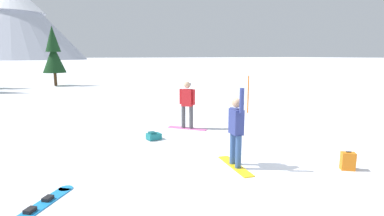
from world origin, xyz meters
TOP-DOWN VIEW (x-y plane):
  - ground_plane at (0.00, 0.00)m, footprint 800.00×800.00m
  - snowboarder_foreground at (-0.84, 0.25)m, footprint 0.52×1.56m
  - snowboarder_midground at (-0.13, 4.43)m, footprint 1.24×1.34m
  - loose_snowboard_near_right at (-5.28, 0.18)m, footprint 1.41×1.60m
  - backpack_teal at (-1.81, 3.55)m, footprint 0.54×0.38m
  - backpack_orange at (1.49, -1.19)m, footprint 0.38×0.37m
  - trail_marker_pole at (3.96, 6.02)m, footprint 0.06×0.06m
  - pine_tree_tall at (-3.57, 25.16)m, footprint 2.03×2.03m
  - peak_west_ridge at (-16.53, 239.68)m, footprint 94.47×94.47m

SIDE VIEW (x-z plane):
  - ground_plane at x=0.00m, z-range 0.00..0.00m
  - loose_snowboard_near_right at x=-5.28m, z-range -0.03..0.07m
  - backpack_teal at x=-1.81m, z-range -0.02..0.26m
  - backpack_orange at x=1.49m, z-range -0.02..0.45m
  - trail_marker_pole at x=3.96m, z-range 0.00..1.82m
  - snowboarder_foreground at x=-0.84m, z-range -0.05..1.97m
  - snowboarder_midground at x=-0.13m, z-range 0.06..1.86m
  - pine_tree_tall at x=-3.57m, z-range 0.25..5.71m
  - peak_west_ridge at x=-16.53m, z-range 1.17..53.20m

